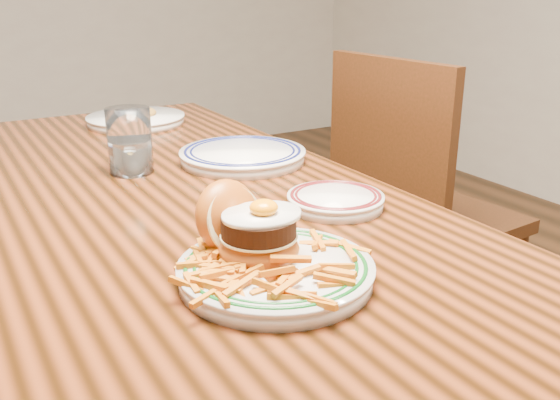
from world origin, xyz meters
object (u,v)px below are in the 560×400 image
table (151,238)px  main_plate (267,254)px  side_plate (336,199)px  chair_right (415,208)px

table → main_plate: 0.43m
main_plate → side_plate: 0.29m
chair_right → side_plate: chair_right is taller
chair_right → main_plate: bearing=31.3°
chair_right → side_plate: size_ratio=5.54×
table → main_plate: size_ratio=5.81×
main_plate → side_plate: size_ratio=1.63×
table → chair_right: 0.89m
main_plate → table: bearing=78.6°
table → side_plate: 0.36m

